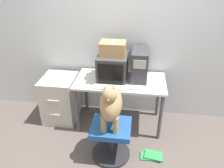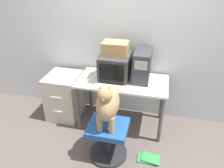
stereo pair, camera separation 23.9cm
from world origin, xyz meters
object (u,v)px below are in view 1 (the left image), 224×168
object	(u,v)px
pc_tower	(140,65)
filing_cabinet	(61,98)
keyboard	(109,87)
book_stack_floor	(152,156)
crt_monitor	(113,67)
dog	(111,104)
office_chair	(111,138)
cardboard_box	(113,48)

from	to	relation	value
pc_tower	filing_cabinet	size ratio (longest dim) A/B	0.61
keyboard	book_stack_floor	xyz separation A→B (m)	(0.61, -0.42, -0.74)
book_stack_floor	crt_monitor	bearing A→B (deg)	131.24
keyboard	dog	distance (m)	0.45
crt_monitor	dog	distance (m)	0.73
pc_tower	filing_cabinet	xyz separation A→B (m)	(-1.18, -0.07, -0.61)
office_chair	dog	world-z (taller)	dog
crt_monitor	filing_cabinet	xyz separation A→B (m)	(-0.81, -0.02, -0.57)
dog	book_stack_floor	size ratio (longest dim) A/B	2.16
dog	cardboard_box	bearing A→B (deg)	95.62
crt_monitor	keyboard	size ratio (longest dim) A/B	1.13
cardboard_box	book_stack_floor	bearing A→B (deg)	-48.92
keyboard	dog	bearing A→B (deg)	-79.97
cardboard_box	pc_tower	bearing A→B (deg)	7.48
crt_monitor	book_stack_floor	world-z (taller)	crt_monitor
crt_monitor	office_chair	bearing A→B (deg)	-84.29
dog	cardboard_box	world-z (taller)	cardboard_box
office_chair	filing_cabinet	xyz separation A→B (m)	(-0.88, 0.69, 0.08)
keyboard	office_chair	world-z (taller)	keyboard
pc_tower	dog	world-z (taller)	pc_tower
keyboard	filing_cabinet	distance (m)	0.94
office_chair	filing_cabinet	bearing A→B (deg)	141.88
book_stack_floor	cardboard_box	bearing A→B (deg)	131.08
keyboard	office_chair	size ratio (longest dim) A/B	0.86
pc_tower	office_chair	world-z (taller)	pc_tower
dog	crt_monitor	bearing A→B (deg)	95.65
filing_cabinet	book_stack_floor	world-z (taller)	filing_cabinet
crt_monitor	dog	world-z (taller)	crt_monitor
crt_monitor	dog	size ratio (longest dim) A/B	0.78
crt_monitor	book_stack_floor	size ratio (longest dim) A/B	1.68
dog	office_chair	bearing A→B (deg)	90.00
keyboard	dog	size ratio (longest dim) A/B	0.69
filing_cabinet	cardboard_box	xyz separation A→B (m)	(0.81, 0.02, 0.84)
keyboard	book_stack_floor	size ratio (longest dim) A/B	1.48
crt_monitor	cardboard_box	xyz separation A→B (m)	(0.00, 0.00, 0.27)
crt_monitor	office_chair	distance (m)	0.97
filing_cabinet	pc_tower	bearing A→B (deg)	3.29
office_chair	keyboard	bearing A→B (deg)	100.21
book_stack_floor	filing_cabinet	bearing A→B (deg)	154.64
crt_monitor	keyboard	bearing A→B (deg)	-91.74
keyboard	filing_cabinet	bearing A→B (deg)	162.48
pc_tower	crt_monitor	bearing A→B (deg)	-171.93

